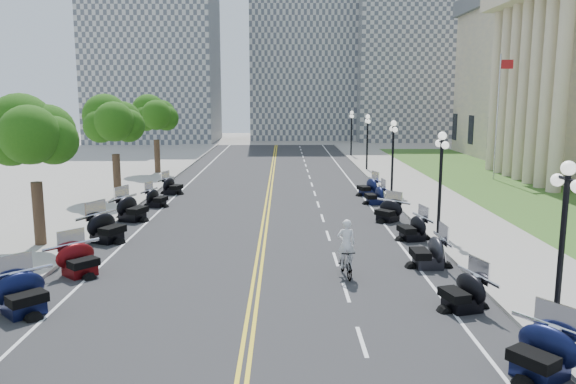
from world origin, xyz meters
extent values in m
plane|color=gray|center=(0.00, 0.00, 0.00)|extent=(160.00, 160.00, 0.00)
cube|color=#333335|center=(0.00, 10.00, 0.00)|extent=(16.00, 90.00, 0.01)
cube|color=yellow|center=(-0.12, 10.00, 0.01)|extent=(0.12, 90.00, 0.00)
cube|color=yellow|center=(0.12, 10.00, 0.01)|extent=(0.12, 90.00, 0.00)
cube|color=white|center=(6.40, 10.00, 0.01)|extent=(0.12, 90.00, 0.00)
cube|color=white|center=(-6.40, 10.00, 0.01)|extent=(0.12, 90.00, 0.00)
cube|color=white|center=(3.20, -8.00, 0.01)|extent=(0.12, 2.00, 0.00)
cube|color=white|center=(3.20, -4.00, 0.01)|extent=(0.12, 2.00, 0.00)
cube|color=white|center=(3.20, 0.00, 0.01)|extent=(0.12, 2.00, 0.00)
cube|color=white|center=(3.20, 4.00, 0.01)|extent=(0.12, 2.00, 0.00)
cube|color=white|center=(3.20, 8.00, 0.01)|extent=(0.12, 2.00, 0.00)
cube|color=white|center=(3.20, 12.00, 0.01)|extent=(0.12, 2.00, 0.00)
cube|color=white|center=(3.20, 16.00, 0.01)|extent=(0.12, 2.00, 0.00)
cube|color=white|center=(3.20, 20.00, 0.01)|extent=(0.12, 2.00, 0.00)
cube|color=white|center=(3.20, 24.00, 0.01)|extent=(0.12, 2.00, 0.00)
cube|color=white|center=(3.20, 28.00, 0.01)|extent=(0.12, 2.00, 0.00)
cube|color=white|center=(3.20, 32.00, 0.01)|extent=(0.12, 2.00, 0.00)
cube|color=white|center=(3.20, 36.00, 0.01)|extent=(0.12, 2.00, 0.00)
cube|color=white|center=(3.20, 40.00, 0.01)|extent=(0.12, 2.00, 0.00)
cube|color=white|center=(3.20, 44.00, 0.01)|extent=(0.12, 2.00, 0.00)
cube|color=white|center=(3.20, 48.00, 0.01)|extent=(0.12, 2.00, 0.00)
cube|color=white|center=(3.20, 52.00, 0.01)|extent=(0.12, 2.00, 0.00)
cube|color=#9E9991|center=(10.50, 10.00, 0.07)|extent=(5.00, 90.00, 0.15)
cube|color=#9E9991|center=(-10.50, 10.00, 0.07)|extent=(5.00, 90.00, 0.15)
cube|color=#356023|center=(17.50, 18.00, 0.05)|extent=(9.00, 60.00, 0.10)
cube|color=gray|center=(-18.00, 62.00, 13.00)|extent=(18.00, 14.00, 26.00)
cube|color=gray|center=(4.00, 68.00, 15.00)|extent=(16.00, 12.00, 30.00)
cube|color=gray|center=(22.00, 65.00, 11.00)|extent=(20.00, 14.00, 22.00)
imported|color=#A51414|center=(3.37, -2.26, 0.55)|extent=(0.74, 1.88, 1.10)
imported|color=white|center=(3.37, -2.26, 2.04)|extent=(0.69, 0.45, 1.88)
camera|label=1|loc=(1.01, -22.74, 6.82)|focal=35.00mm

